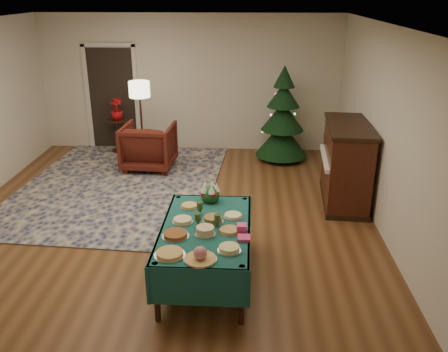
{
  "coord_description": "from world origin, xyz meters",
  "views": [
    {
      "loc": [
        1.15,
        -5.94,
        3.13
      ],
      "look_at": [
        0.86,
        -0.2,
        0.85
      ],
      "focal_mm": 38.0,
      "sensor_mm": 36.0,
      "label": 1
    }
  ],
  "objects_px": {
    "side_table": "(119,136)",
    "christmas_tree": "(283,118)",
    "buffet_table": "(206,237)",
    "floor_lamp": "(140,94)",
    "gift_box": "(242,228)",
    "potted_plant": "(117,114)",
    "piano": "(346,165)",
    "armchair": "(149,144)"
  },
  "relations": [
    {
      "from": "side_table",
      "to": "christmas_tree",
      "type": "height_order",
      "value": "christmas_tree"
    },
    {
      "from": "buffet_table",
      "to": "floor_lamp",
      "type": "bearing_deg",
      "value": 111.75
    },
    {
      "from": "gift_box",
      "to": "side_table",
      "type": "bearing_deg",
      "value": 119.23
    },
    {
      "from": "floor_lamp",
      "to": "potted_plant",
      "type": "bearing_deg",
      "value": 134.13
    },
    {
      "from": "floor_lamp",
      "to": "christmas_tree",
      "type": "height_order",
      "value": "christmas_tree"
    },
    {
      "from": "floor_lamp",
      "to": "christmas_tree",
      "type": "bearing_deg",
      "value": 7.67
    },
    {
      "from": "floor_lamp",
      "to": "piano",
      "type": "xyz_separation_m",
      "value": [
        3.49,
        -1.59,
        -0.71
      ]
    },
    {
      "from": "floor_lamp",
      "to": "potted_plant",
      "type": "distance_m",
      "value": 1.06
    },
    {
      "from": "armchair",
      "to": "floor_lamp",
      "type": "relative_size",
      "value": 0.59
    },
    {
      "from": "christmas_tree",
      "to": "potted_plant",
      "type": "bearing_deg",
      "value": 174.77
    },
    {
      "from": "buffet_table",
      "to": "piano",
      "type": "distance_m",
      "value": 2.98
    },
    {
      "from": "christmas_tree",
      "to": "piano",
      "type": "relative_size",
      "value": 1.22
    },
    {
      "from": "buffet_table",
      "to": "gift_box",
      "type": "relative_size",
      "value": 16.15
    },
    {
      "from": "gift_box",
      "to": "floor_lamp",
      "type": "bearing_deg",
      "value": 116.16
    },
    {
      "from": "floor_lamp",
      "to": "armchair",
      "type": "bearing_deg",
      "value": -58.47
    },
    {
      "from": "armchair",
      "to": "side_table",
      "type": "height_order",
      "value": "armchair"
    },
    {
      "from": "gift_box",
      "to": "christmas_tree",
      "type": "height_order",
      "value": "christmas_tree"
    },
    {
      "from": "christmas_tree",
      "to": "buffet_table",
      "type": "bearing_deg",
      "value": -104.91
    },
    {
      "from": "floor_lamp",
      "to": "potted_plant",
      "type": "xyz_separation_m",
      "value": [
        -0.64,
        0.66,
        -0.54
      ]
    },
    {
      "from": "side_table",
      "to": "floor_lamp",
      "type": "bearing_deg",
      "value": -45.87
    },
    {
      "from": "buffet_table",
      "to": "gift_box",
      "type": "bearing_deg",
      "value": -13.92
    },
    {
      "from": "armchair",
      "to": "christmas_tree",
      "type": "distance_m",
      "value": 2.58
    },
    {
      "from": "piano",
      "to": "floor_lamp",
      "type": "bearing_deg",
      "value": 155.52
    },
    {
      "from": "armchair",
      "to": "potted_plant",
      "type": "relative_size",
      "value": 2.14
    },
    {
      "from": "potted_plant",
      "to": "buffet_table",
      "type": "bearing_deg",
      "value": -64.24
    },
    {
      "from": "armchair",
      "to": "christmas_tree",
      "type": "height_order",
      "value": "christmas_tree"
    },
    {
      "from": "armchair",
      "to": "potted_plant",
      "type": "distance_m",
      "value": 1.27
    },
    {
      "from": "floor_lamp",
      "to": "side_table",
      "type": "distance_m",
      "value": 1.36
    },
    {
      "from": "buffet_table",
      "to": "piano",
      "type": "bearing_deg",
      "value": 48.74
    },
    {
      "from": "potted_plant",
      "to": "christmas_tree",
      "type": "distance_m",
      "value": 3.29
    },
    {
      "from": "armchair",
      "to": "side_table",
      "type": "xyz_separation_m",
      "value": [
        -0.81,
        0.93,
        -0.14
      ]
    },
    {
      "from": "potted_plant",
      "to": "floor_lamp",
      "type": "bearing_deg",
      "value": -45.87
    },
    {
      "from": "buffet_table",
      "to": "potted_plant",
      "type": "relative_size",
      "value": 3.99
    },
    {
      "from": "armchair",
      "to": "piano",
      "type": "relative_size",
      "value": 0.62
    },
    {
      "from": "gift_box",
      "to": "armchair",
      "type": "xyz_separation_m",
      "value": [
        -1.76,
        3.65,
        -0.25
      ]
    },
    {
      "from": "gift_box",
      "to": "christmas_tree",
      "type": "distance_m",
      "value": 4.35
    },
    {
      "from": "christmas_tree",
      "to": "floor_lamp",
      "type": "bearing_deg",
      "value": -172.33
    },
    {
      "from": "side_table",
      "to": "gift_box",
      "type": "bearing_deg",
      "value": -60.77
    },
    {
      "from": "side_table",
      "to": "potted_plant",
      "type": "height_order",
      "value": "potted_plant"
    },
    {
      "from": "gift_box",
      "to": "christmas_tree",
      "type": "bearing_deg",
      "value": 80.55
    },
    {
      "from": "potted_plant",
      "to": "gift_box",
      "type": "bearing_deg",
      "value": -60.77
    },
    {
      "from": "gift_box",
      "to": "piano",
      "type": "bearing_deg",
      "value": 56.25
    }
  ]
}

